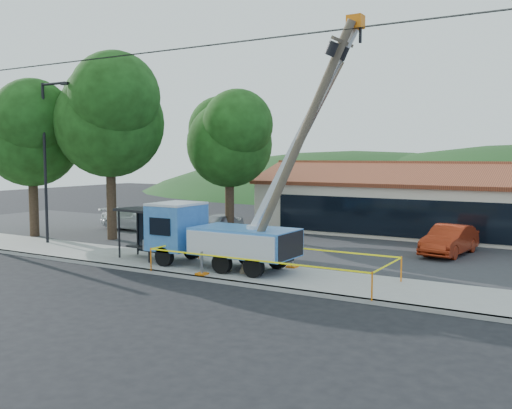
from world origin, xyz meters
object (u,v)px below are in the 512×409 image
object	(u,v)px
leaning_pole	(299,143)
bus_shelter	(145,222)
utility_truck	(217,233)
car_red	(449,257)
car_silver	(218,237)
car_white	(135,231)

from	to	relation	value
leaning_pole	bus_shelter	size ratio (longest dim) A/B	3.77
utility_truck	car_red	world-z (taller)	utility_truck
leaning_pole	bus_shelter	world-z (taller)	leaning_pole
car_silver	car_red	xyz separation A→B (m)	(13.85, 0.17, 0.00)
bus_shelter	car_white	xyz separation A→B (m)	(-7.88, 7.79, -1.89)
car_red	car_white	size ratio (longest dim) A/B	0.92
utility_truck	bus_shelter	xyz separation A→B (m)	(-4.23, 0.11, 0.21)
bus_shelter	car_silver	size ratio (longest dim) A/B	0.66
leaning_pole	car_red	size ratio (longest dim) A/B	2.20
leaning_pole	bus_shelter	bearing A→B (deg)	175.56
bus_shelter	car_white	bearing A→B (deg)	141.86
utility_truck	leaning_pole	size ratio (longest dim) A/B	1.01
car_silver	car_red	world-z (taller)	car_red
utility_truck	car_silver	size ratio (longest dim) A/B	2.51
leaning_pole	car_silver	distance (m)	14.62
leaning_pole	car_white	distance (m)	19.18
utility_truck	leaning_pole	bearing A→B (deg)	-7.36
utility_truck	bus_shelter	world-z (taller)	utility_truck
car_white	car_red	bearing A→B (deg)	-91.10
utility_truck	leaning_pole	world-z (taller)	utility_truck
bus_shelter	car_silver	bearing A→B (deg)	107.45
utility_truck	bus_shelter	size ratio (longest dim) A/B	3.81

